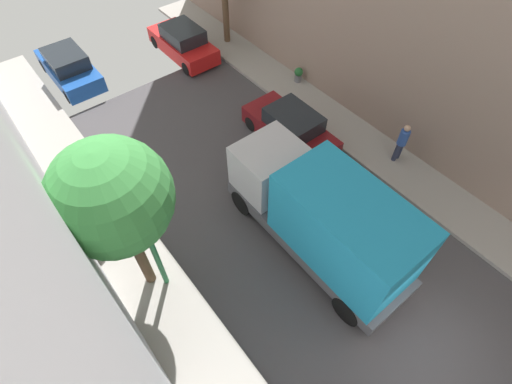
# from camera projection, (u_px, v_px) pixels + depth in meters

# --- Properties ---
(ground) EXTENTS (32.00, 32.00, 0.00)m
(ground) POSITION_uv_depth(u_px,v_px,m) (423.00, 351.00, 10.84)
(ground) COLOR #423F42
(parked_car_left_3) EXTENTS (1.78, 4.20, 1.57)m
(parked_car_left_3) POSITION_uv_depth(u_px,v_px,m) (69.00, 68.00, 18.15)
(parked_car_left_3) COLOR #194799
(parked_car_left_3) RESTS_ON ground
(parked_car_right_1) EXTENTS (1.78, 4.20, 1.57)m
(parked_car_right_1) POSITION_uv_depth(u_px,v_px,m) (291.00, 128.00, 15.53)
(parked_car_right_1) COLOR maroon
(parked_car_right_1) RESTS_ON ground
(parked_car_right_2) EXTENTS (1.78, 4.20, 1.57)m
(parked_car_right_2) POSITION_uv_depth(u_px,v_px,m) (183.00, 43.00, 19.51)
(parked_car_right_2) COLOR red
(parked_car_right_2) RESTS_ON ground
(delivery_truck) EXTENTS (2.26, 6.60, 3.38)m
(delivery_truck) POSITION_uv_depth(u_px,v_px,m) (324.00, 218.00, 11.52)
(delivery_truck) COLOR #4C4C51
(delivery_truck) RESTS_ON ground
(pedestrian) EXTENTS (0.40, 0.36, 1.72)m
(pedestrian) POSITION_uv_depth(u_px,v_px,m) (402.00, 142.00, 14.55)
(pedestrian) COLOR #2D334C
(pedestrian) RESTS_ON sidewalk_right
(street_tree_0) EXTENTS (2.90, 2.90, 5.66)m
(street_tree_0) POSITION_uv_depth(u_px,v_px,m) (112.00, 198.00, 8.79)
(street_tree_0) COLOR brown
(street_tree_0) RESTS_ON sidewalk_left
(potted_plant_3) EXTENTS (0.60, 0.60, 0.93)m
(potted_plant_3) POSITION_uv_depth(u_px,v_px,m) (98.00, 238.00, 12.40)
(potted_plant_3) COLOR #B2A899
(potted_plant_3) RESTS_ON sidewalk_left
(potted_plant_4) EXTENTS (0.40, 0.40, 0.72)m
(potted_plant_4) POSITION_uv_depth(u_px,v_px,m) (298.00, 74.00, 18.12)
(potted_plant_4) COLOR slate
(potted_plant_4) RESTS_ON sidewalk_right
(lamp_post) EXTENTS (0.44, 0.44, 5.11)m
(lamp_post) POSITION_uv_depth(u_px,v_px,m) (141.00, 221.00, 9.34)
(lamp_post) COLOR #26723F
(lamp_post) RESTS_ON sidewalk_left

